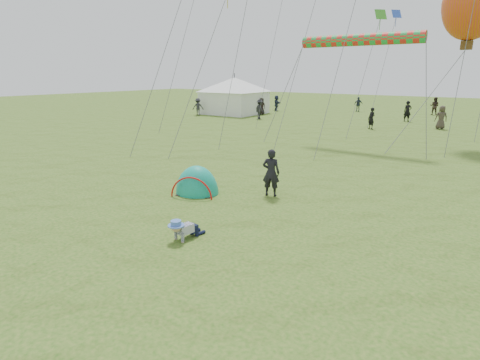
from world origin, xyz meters
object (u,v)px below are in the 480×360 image
Objects in this scene: popup_tent at (197,193)px; balloon_kite at (473,8)px; crawling_toddler at (183,229)px; event_marquee at (234,94)px; standing_adult at (271,173)px.

balloon_kite is (6.08, 15.81, 7.53)m from popup_tent.
crawling_toddler is 3.85m from popup_tent.
popup_tent is 18.54m from balloon_kite.
popup_tent is 0.35× the size of event_marquee.
standing_adult is at bearing 8.14° from popup_tent.
crawling_toddler is 0.13× the size of event_marquee.
balloon_kite is (3.81, 14.54, 6.71)m from standing_adult.
balloon_kite reaches higher than event_marquee.
crawling_toddler is 20.59m from balloon_kite.
crawling_toddler is 0.46× the size of standing_adult.
standing_adult is (-0.02, 4.36, 0.53)m from crawling_toddler.
standing_adult is at bearing 98.76° from crawling_toddler.
event_marquee is (-17.30, 25.76, 1.69)m from crawling_toddler.
balloon_kite is at bearing -122.47° from standing_adult.
balloon_kite reaches higher than popup_tent.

